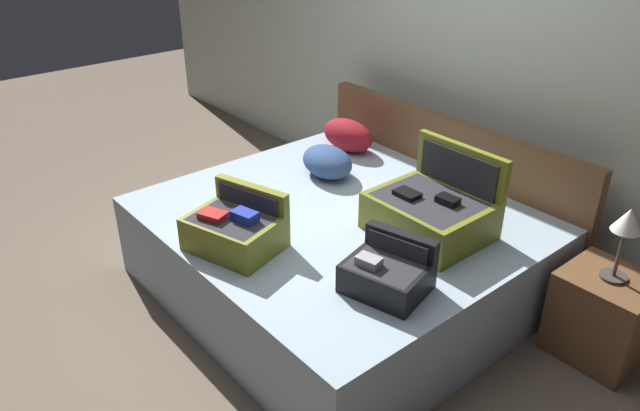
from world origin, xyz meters
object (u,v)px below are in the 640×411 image
hard_case_medium (235,229)px  table_lamp (627,227)px  hard_case_small (387,273)px  bed (338,252)px  nightstand (602,316)px  pillow_center_head (348,135)px  hard_case_large (431,211)px  pillow_near_headboard (327,162)px

hard_case_medium → table_lamp: size_ratio=1.38×
hard_case_small → bed: bearing=141.1°
bed → nightstand: size_ratio=4.33×
pillow_center_head → nightstand: size_ratio=0.91×
hard_case_small → nightstand: (0.61, 0.98, -0.38)m
hard_case_large → pillow_center_head: 1.23m
hard_case_small → pillow_near_headboard: bearing=137.3°
hard_case_medium → hard_case_large: bearing=41.7°
pillow_near_headboard → table_lamp: (1.74, 0.38, 0.15)m
nightstand → pillow_near_headboard: bearing=-167.7°
hard_case_large → hard_case_medium: (-0.55, -0.89, -0.02)m
pillow_near_headboard → hard_case_medium: bearing=-68.7°
bed → hard_case_large: (0.48, 0.24, 0.39)m
nightstand → table_lamp: 0.53m
bed → pillow_center_head: bearing=134.5°
hard_case_large → pillow_center_head: size_ratio=1.37×
bed → hard_case_medium: hard_case_medium is taller
hard_case_medium → table_lamp: bearing=27.0°
hard_case_small → table_lamp: (0.61, 0.98, 0.15)m
hard_case_large → table_lamp: (0.83, 0.43, 0.11)m
hard_case_large → pillow_near_headboard: (-0.91, 0.05, -0.04)m
table_lamp → bed: bearing=-152.9°
hard_case_medium → nightstand: size_ratio=1.13×
hard_case_large → pillow_near_headboard: 0.92m
hard_case_small → table_lamp: bearing=43.5°
nightstand → hard_case_large: bearing=-152.8°
bed → hard_case_large: size_ratio=3.49×
hard_case_large → hard_case_small: hard_case_large is taller
pillow_near_headboard → pillow_center_head: 0.45m
pillow_center_head → hard_case_large: bearing=-20.9°
hard_case_small → table_lamp: table_lamp is taller
hard_case_small → pillow_near_headboard: hard_case_small is taller
hard_case_medium → bed: bearing=67.0°
bed → table_lamp: 1.55m
hard_case_large → bed: bearing=-153.0°
pillow_near_headboard → nightstand: 1.83m
bed → hard_case_small: (0.69, -0.31, 0.35)m
hard_case_large → hard_case_medium: 1.05m
hard_case_large → pillow_center_head: bearing=159.2°
hard_case_large → hard_case_medium: bearing=-121.3°
hard_case_large → pillow_center_head: (-1.14, 0.44, -0.02)m
bed → pillow_center_head: pillow_center_head is taller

